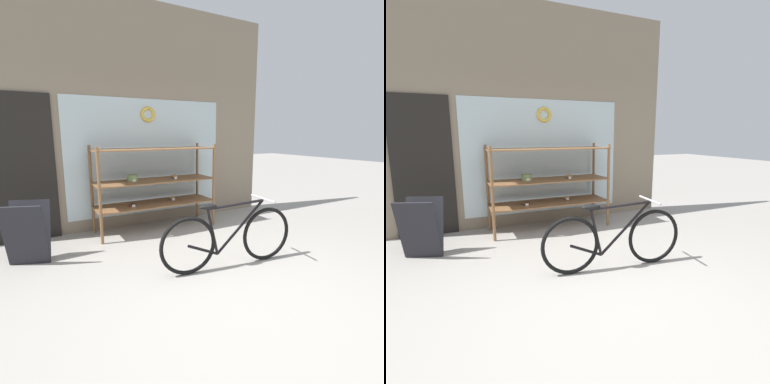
{
  "view_description": "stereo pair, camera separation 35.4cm",
  "coord_description": "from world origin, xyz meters",
  "views": [
    {
      "loc": [
        -1.64,
        -2.1,
        1.56
      ],
      "look_at": [
        0.07,
        0.98,
        0.86
      ],
      "focal_mm": 28.0,
      "sensor_mm": 36.0,
      "label": 1
    },
    {
      "loc": [
        -1.33,
        -2.25,
        1.56
      ],
      "look_at": [
        0.07,
        0.98,
        0.86
      ],
      "focal_mm": 28.0,
      "sensor_mm": 36.0,
      "label": 2
    }
  ],
  "objects": [
    {
      "name": "storefront_facade",
      "position": [
        -0.05,
        2.76,
        1.74
      ],
      "size": [
        5.01,
        0.13,
        3.6
      ],
      "color": "gray",
      "rests_on": "ground_plane"
    },
    {
      "name": "sandwich_board",
      "position": [
        -1.7,
        1.81,
        0.38
      ],
      "size": [
        0.56,
        0.51,
        0.75
      ],
      "rotation": [
        0.0,
        0.0,
        -0.34
      ],
      "color": "#232328",
      "rests_on": "ground_plane"
    },
    {
      "name": "display_case",
      "position": [
        0.14,
        2.32,
        0.82
      ],
      "size": [
        1.92,
        0.6,
        1.38
      ],
      "color": "brown",
      "rests_on": "ground_plane"
    },
    {
      "name": "ground_plane",
      "position": [
        0.0,
        0.0,
        0.0
      ],
      "size": [
        30.0,
        30.0,
        0.0
      ],
      "primitive_type": "plane",
      "color": "gray"
    },
    {
      "name": "bicycle",
      "position": [
        0.35,
        0.58,
        0.36
      ],
      "size": [
        1.7,
        0.46,
        0.8
      ],
      "rotation": [
        0.0,
        0.0,
        -0.11
      ],
      "color": "black",
      "rests_on": "ground_plane"
    }
  ]
}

